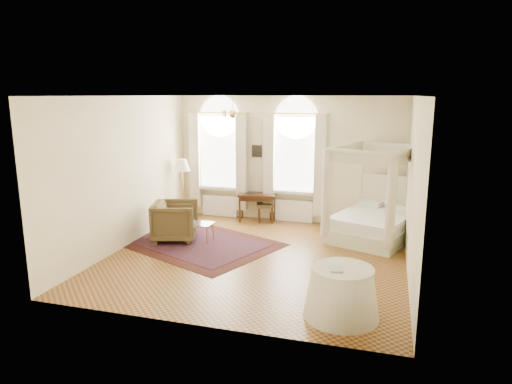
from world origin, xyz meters
TOP-DOWN VIEW (x-y plane):
  - ground at (0.00, 0.00)m, footprint 6.00×6.00m
  - room_walls at (0.00, 0.00)m, footprint 6.00×6.00m
  - window_left at (-1.90, 2.87)m, footprint 1.62×0.27m
  - window_right at (0.20, 2.87)m, footprint 1.62×0.27m
  - chandelier at (-0.90, 1.20)m, footprint 0.51×0.45m
  - wall_pictures at (0.09, 2.97)m, footprint 2.54×0.03m
  - canopy_bed at (2.26, 1.91)m, footprint 2.21×2.43m
  - nightstand at (2.70, 2.70)m, footprint 0.49×0.47m
  - nightstand_lamp at (2.65, 2.62)m, footprint 0.29×0.29m
  - writing_desk at (-0.77, 2.70)m, footprint 1.06×0.65m
  - laptop at (-0.98, 2.64)m, footprint 0.37×0.30m
  - stool at (-0.54, 2.70)m, footprint 0.54×0.54m
  - armchair at (-2.13, 0.60)m, footprint 1.24×1.22m
  - coffee_table at (-1.57, 0.65)m, footprint 0.64×0.45m
  - floor_lamp at (-2.70, 2.23)m, footprint 0.43×0.43m
  - oriental_rug at (-1.58, 0.51)m, footprint 4.19×3.67m
  - side_table at (1.97, -2.13)m, footprint 1.16×1.16m
  - book at (1.79, -2.25)m, footprint 0.24×0.29m

SIDE VIEW (x-z plane):
  - ground at x=0.00m, z-range 0.00..0.00m
  - oriental_rug at x=-1.58m, z-range 0.00..0.01m
  - nightstand at x=2.70m, z-range 0.00..0.54m
  - side_table at x=1.97m, z-range -0.01..0.78m
  - coffee_table at x=-1.57m, z-range 0.17..0.61m
  - stool at x=-0.54m, z-range 0.16..0.65m
  - armchair at x=-2.13m, z-range 0.00..0.91m
  - canopy_bed at x=2.26m, z-range -0.60..1.59m
  - writing_desk at x=-0.77m, z-range 0.27..1.01m
  - laptop at x=-0.98m, z-range 0.75..0.77m
  - book at x=1.79m, z-range 0.79..0.81m
  - nightstand_lamp at x=2.65m, z-range 0.61..1.03m
  - floor_lamp at x=-2.70m, z-range 0.59..2.25m
  - window_left at x=-1.90m, z-range -0.16..3.13m
  - window_right at x=0.20m, z-range -0.16..3.13m
  - wall_pictures at x=0.09m, z-range 1.70..2.09m
  - room_walls at x=0.00m, z-range -1.02..4.98m
  - chandelier at x=-0.90m, z-range 2.66..3.16m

